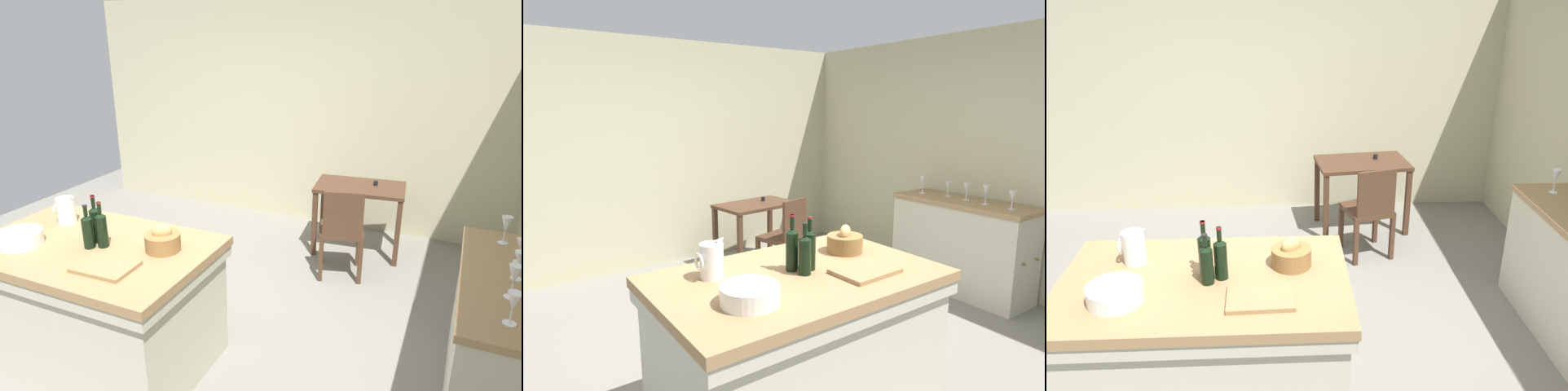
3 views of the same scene
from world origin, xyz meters
The scene contains 13 objects.
ground_plane centered at (0.00, 0.00, 0.00)m, with size 6.76×6.76×0.00m, color slate.
wall_back centered at (0.00, 2.60, 1.30)m, with size 5.32×0.12×2.60m, color #B7B28E.
island_table centered at (-0.26, -0.54, 0.49)m, with size 1.61×1.01×0.90m.
writing_desk centered at (1.00, 1.93, 0.61)m, with size 0.96×0.66×0.78m.
wooden_chair centered at (0.98, 1.31, 0.48)m, with size 0.49×0.49×0.89m.
pitcher centered at (-0.68, -0.33, 1.00)m, with size 0.17×0.13×0.24m.
wash_bowl centered at (-0.68, -0.73, 0.95)m, with size 0.29×0.29×0.09m, color white.
bread_basket centered at (0.23, -0.41, 0.97)m, with size 0.23×0.23×0.18m.
cutting_board centered at (0.06, -0.76, 0.91)m, with size 0.35×0.25×0.02m, color #99754C.
wine_bottle_dark centered at (-0.16, -0.53, 1.03)m, with size 0.07×0.07×0.31m.
wine_bottle_amber centered at (-0.25, -0.48, 1.03)m, with size 0.07×0.07×0.33m.
wine_bottle_green centered at (-0.23, -0.58, 1.02)m, with size 0.07×0.07×0.30m.
wine_glass_far_right centered at (2.24, 0.54, 1.06)m, with size 0.07×0.07×0.19m.
Camera 3 is at (0.18, -3.12, 2.46)m, focal length 36.85 mm.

